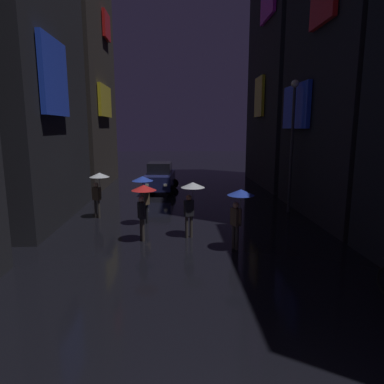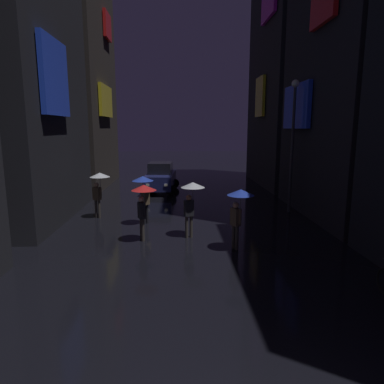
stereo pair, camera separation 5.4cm
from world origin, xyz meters
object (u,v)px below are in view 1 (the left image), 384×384
Objects in this scene: pedestrian_near_crossing_clear at (192,194)px; pedestrian_midstreet_centre_blue at (143,187)px; pedestrian_foreground_right_red at (143,197)px; pedestrian_foreground_left_blue at (239,202)px; pedestrian_far_right_clear at (99,182)px; car_distant at (160,178)px; streetlamp_right_far at (292,133)px.

pedestrian_near_crossing_clear and pedestrian_midstreet_centre_blue have the same top height.
pedestrian_foreground_right_red is at bearing -166.00° from pedestrian_near_crossing_clear.
pedestrian_near_crossing_clear is 2.68m from pedestrian_midstreet_centre_blue.
pedestrian_foreground_left_blue is 1.00× the size of pedestrian_far_right_clear.
pedestrian_foreground_left_blue is at bearing -43.65° from pedestrian_midstreet_centre_blue.
pedestrian_foreground_right_red is at bearing 162.07° from pedestrian_foreground_left_blue.
pedestrian_far_right_clear is 0.50× the size of car_distant.
streetlamp_right_far is at bearing 37.09° from pedestrian_near_crossing_clear.
streetlamp_right_far reaches higher than car_distant.
pedestrian_midstreet_centre_blue is at bearing 136.35° from pedestrian_foreground_left_blue.
streetlamp_right_far is (6.78, 4.23, 2.22)m from pedestrian_foreground_right_red.
pedestrian_far_right_clear is at bearing 143.66° from pedestrian_near_crossing_clear.
pedestrian_midstreet_centre_blue is 0.50× the size of car_distant.
pedestrian_foreground_right_red is (-1.77, -0.44, 0.00)m from pedestrian_near_crossing_clear.
streetlamp_right_far reaches higher than pedestrian_foreground_right_red.
pedestrian_midstreet_centre_blue reaches higher than car_distant.
pedestrian_midstreet_centre_blue is at bearing 137.15° from pedestrian_near_crossing_clear.
pedestrian_foreground_right_red is at bearing -55.90° from pedestrian_far_right_clear.
pedestrian_foreground_left_blue is 4.82m from pedestrian_midstreet_centre_blue.
pedestrian_foreground_right_red is at bearing -84.94° from pedestrian_midstreet_centre_blue.
car_distant is at bearing 138.32° from streetlamp_right_far.
pedestrian_far_right_clear is (-4.11, 3.03, 0.00)m from pedestrian_near_crossing_clear.
pedestrian_midstreet_centre_blue is 2.27m from pedestrian_foreground_right_red.
pedestrian_near_crossing_clear is 1.00× the size of pedestrian_foreground_right_red.
pedestrian_near_crossing_clear is 6.67m from streetlamp_right_far.
pedestrian_far_right_clear is at bearing 124.10° from pedestrian_foreground_right_red.
pedestrian_foreground_left_blue is 1.00× the size of pedestrian_foreground_right_red.
pedestrian_foreground_left_blue is 0.50× the size of car_distant.
pedestrian_far_right_clear is 7.16m from car_distant.
pedestrian_foreground_right_red reaches higher than car_distant.
streetlamp_right_far is (3.49, 5.30, 2.22)m from pedestrian_foreground_left_blue.
pedestrian_midstreet_centre_blue is 1.00× the size of pedestrian_foreground_right_red.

